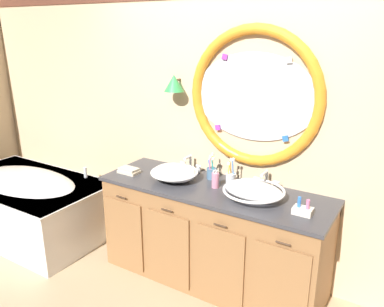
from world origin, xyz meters
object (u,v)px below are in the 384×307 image
soap_dispenser (215,180)px  bathtub (28,201)px  toiletry_basket (303,210)px  sink_basin_left (174,173)px  toothbrush_holder_left (211,172)px  folded_hand_towel (129,171)px  toothbrush_holder_right (231,177)px  sink_basin_right (254,191)px

soap_dispenser → bathtub: bearing=-171.5°
soap_dispenser → toiletry_basket: soap_dispenser is taller
sink_basin_left → soap_dispenser: 0.37m
bathtub → toothbrush_holder_left: (1.90, 0.45, 0.55)m
toothbrush_holder_left → soap_dispenser: bearing=-51.9°
soap_dispenser → folded_hand_towel: 0.81m
toothbrush_holder_right → toothbrush_holder_left: bearing=176.3°
bathtub → sink_basin_right: 2.44m
toothbrush_holder_right → folded_hand_towel: 0.90m
sink_basin_right → folded_hand_towel: size_ratio=2.52×
toothbrush_holder_left → folded_hand_towel: toothbrush_holder_left is taller
sink_basin_left → sink_basin_right: size_ratio=0.86×
sink_basin_right → toiletry_basket: 0.39m
sink_basin_left → soap_dispenser: size_ratio=2.61×
toothbrush_holder_right → folded_hand_towel: size_ratio=1.22×
toiletry_basket → soap_dispenser: bearing=172.6°
toothbrush_holder_left → sink_basin_right: bearing=-22.1°
toothbrush_holder_left → toiletry_basket: 0.88m
bathtub → toiletry_basket: (2.75, 0.21, 0.52)m
sink_basin_right → toiletry_basket: size_ratio=3.53×
bathtub → toiletry_basket: bearing=4.3°
sink_basin_left → folded_hand_towel: bearing=-170.1°
sink_basin_right → soap_dispenser: soap_dispenser is taller
bathtub → toothbrush_holder_right: size_ratio=7.46×
sink_basin_left → folded_hand_towel: sink_basin_left is taller
soap_dispenser → toothbrush_holder_left: bearing=128.1°
bathtub → sink_basin_right: sink_basin_right is taller
bathtub → sink_basin_left: size_ratio=4.18×
sink_basin_left → toiletry_basket: (1.10, -0.06, -0.04)m
bathtub → toothbrush_holder_left: 2.03m
soap_dispenser → folded_hand_towel: (-0.80, -0.11, -0.04)m
sink_basin_right → toothbrush_holder_left: bearing=157.9°
sink_basin_left → toiletry_basket: 1.10m
sink_basin_right → toothbrush_holder_left: toothbrush_holder_left is taller
folded_hand_towel → soap_dispenser: bearing=7.9°
sink_basin_left → sink_basin_right: 0.71m
soap_dispenser → sink_basin_left: bearing=-174.5°
bathtub → toothbrush_holder_right: (2.09, 0.44, 0.55)m
bathtub → sink_basin_left: 1.77m
bathtub → soap_dispenser: bearing=8.5°
toiletry_basket → toothbrush_holder_right: bearing=160.5°
sink_basin_right → folded_hand_towel: (-1.14, -0.08, -0.04)m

